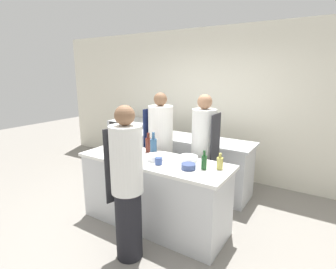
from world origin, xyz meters
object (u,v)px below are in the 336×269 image
cup (159,161)px  bowl_prep_small (155,157)px  stockpot (165,130)px  bottle_olive_oil (220,163)px  bottle_water (134,144)px  bottle_wine (204,162)px  oven_range (134,142)px  chef_at_stove (203,155)px  bottle_cooking_oil (149,144)px  chef_at_pass_far (161,149)px  bowl_ceramic_blue (188,158)px  bottle_sauce (133,148)px  bottle_vinegar (153,147)px  bowl_mixing_large (188,166)px  chef_at_prep_near (127,185)px

cup → bowl_prep_small: bearing=138.7°
stockpot → bowl_prep_small: bearing=-62.3°
bowl_prep_small → cup: cup is taller
bottle_olive_oil → bottle_water: 1.27m
bottle_wine → cup: bottle_wine is taller
oven_range → bottle_water: size_ratio=3.59×
chef_at_stove → bottle_cooking_oil: bearing=-55.2°
oven_range → chef_at_stove: chef_at_stove is taller
chef_at_pass_far → bottle_water: 0.52m
cup → chef_at_pass_far: bearing=122.4°
bottle_cooking_oil → bowl_ceramic_blue: 0.64m
oven_range → cup: 2.70m
bottle_sauce → bottle_cooking_oil: bearing=53.8°
oven_range → bottle_wine: bearing=-35.0°
chef_at_pass_far → stockpot: bearing=34.6°
bottle_olive_oil → bottle_wine: bottle_wine is taller
oven_range → bottle_cooking_oil: (1.51, -1.51, 0.53)m
bottle_wine → bottle_olive_oil: bearing=33.1°
bowl_prep_small → stockpot: 1.35m
bottle_vinegar → bowl_mixing_large: size_ratio=1.90×
bottle_olive_oil → bottle_wine: (-0.15, -0.10, 0.01)m
chef_at_pass_far → bowl_ceramic_blue: size_ratio=7.08×
bottle_olive_oil → bottle_sauce: bottle_sauce is taller
bottle_cooking_oil → bowl_ceramic_blue: bottle_cooking_oil is taller
chef_at_pass_far → stockpot: chef_at_pass_far is taller
bowl_mixing_large → stockpot: bearing=132.1°
bottle_wine → bottle_vinegar: bearing=172.8°
bottle_wine → bowl_ceramic_blue: 0.34m
bowl_mixing_large → bowl_ceramic_blue: bearing=119.1°
bottle_water → bowl_prep_small: size_ratio=1.26×
bottle_vinegar → stockpot: bottle_vinegar is taller
bottle_olive_oil → chef_at_pass_far: bearing=156.7°
chef_at_pass_far → bottle_vinegar: bearing=-148.0°
oven_range → bowl_prep_small: 2.53m
bottle_cooking_oil → cup: size_ratio=3.11×
bowl_ceramic_blue → stockpot: bearing=134.7°
bottle_vinegar → cup: size_ratio=3.64×
bottle_vinegar → bowl_prep_small: 0.20m
cup → oven_range: bearing=136.0°
chef_at_pass_far → bottle_olive_oil: size_ratio=9.03×
bowl_ceramic_blue → cup: cup is taller
bottle_wine → bottle_water: bottle_water is taller
chef_at_pass_far → bowl_prep_small: bearing=-143.6°
chef_at_stove → bottle_wine: (0.30, -0.65, 0.14)m
bottle_cooking_oil → chef_at_stove: bearing=35.9°
bottle_vinegar → oven_range: bearing=136.0°
chef_at_pass_far → bottle_vinegar: chef_at_pass_far is taller
bottle_olive_oil → bottle_water: (-1.27, 0.02, 0.03)m
stockpot → bottle_sauce: bearing=-78.9°
chef_at_prep_near → bottle_vinegar: 0.83m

